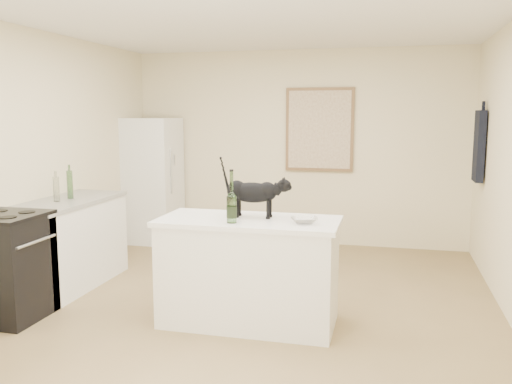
# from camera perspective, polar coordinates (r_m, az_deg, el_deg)

# --- Properties ---
(floor) EXTENTS (5.50, 5.50, 0.00)m
(floor) POSITION_cam_1_polar(r_m,az_deg,el_deg) (4.92, -1.30, -12.70)
(floor) COLOR #91764D
(floor) RESTS_ON ground
(ceiling) EXTENTS (5.50, 5.50, 0.00)m
(ceiling) POSITION_cam_1_polar(r_m,az_deg,el_deg) (4.67, -1.42, 18.63)
(ceiling) COLOR white
(ceiling) RESTS_ON ground
(wall_back) EXTENTS (4.50, 0.00, 4.50)m
(wall_back) POSITION_cam_1_polar(r_m,az_deg,el_deg) (7.29, 4.39, 4.67)
(wall_back) COLOR beige
(wall_back) RESTS_ON ground
(wall_front) EXTENTS (4.50, 0.00, 4.50)m
(wall_front) POSITION_cam_1_polar(r_m,az_deg,el_deg) (2.12, -21.49, -4.99)
(wall_front) COLOR beige
(wall_front) RESTS_ON ground
(wall_left) EXTENTS (0.00, 5.50, 5.50)m
(wall_left) POSITION_cam_1_polar(r_m,az_deg,el_deg) (5.64, -24.00, 2.89)
(wall_left) COLOR beige
(wall_left) RESTS_ON ground
(island_base) EXTENTS (1.44, 0.67, 0.86)m
(island_base) POSITION_cam_1_polar(r_m,az_deg,el_deg) (4.57, -0.77, -8.65)
(island_base) COLOR white
(island_base) RESTS_ON floor
(island_top) EXTENTS (1.50, 0.70, 0.04)m
(island_top) POSITION_cam_1_polar(r_m,az_deg,el_deg) (4.46, -0.78, -3.12)
(island_top) COLOR white
(island_top) RESTS_ON island_base
(left_cabinets) EXTENTS (0.60, 1.40, 0.86)m
(left_cabinets) POSITION_cam_1_polar(r_m,az_deg,el_deg) (5.85, -19.35, -5.35)
(left_cabinets) COLOR white
(left_cabinets) RESTS_ON floor
(left_countertop) EXTENTS (0.62, 1.44, 0.04)m
(left_countertop) POSITION_cam_1_polar(r_m,az_deg,el_deg) (5.76, -19.57, -0.99)
(left_countertop) COLOR gray
(left_countertop) RESTS_ON left_cabinets
(stove) EXTENTS (0.60, 0.60, 0.90)m
(stove) POSITION_cam_1_polar(r_m,az_deg,el_deg) (5.14, -24.90, -7.29)
(stove) COLOR black
(stove) RESTS_ON floor
(fridge) EXTENTS (0.68, 0.68, 1.70)m
(fridge) POSITION_cam_1_polar(r_m,az_deg,el_deg) (7.54, -10.96, 1.23)
(fridge) COLOR white
(fridge) RESTS_ON floor
(artwork_frame) EXTENTS (0.90, 0.03, 1.10)m
(artwork_frame) POSITION_cam_1_polar(r_m,az_deg,el_deg) (7.21, 6.74, 6.58)
(artwork_frame) COLOR brown
(artwork_frame) RESTS_ON wall_back
(artwork_canvas) EXTENTS (0.82, 0.00, 1.02)m
(artwork_canvas) POSITION_cam_1_polar(r_m,az_deg,el_deg) (7.19, 6.72, 6.58)
(artwork_canvas) COLOR beige
(artwork_canvas) RESTS_ON wall_back
(hanging_garment) EXTENTS (0.08, 0.34, 0.80)m
(hanging_garment) POSITION_cam_1_polar(r_m,az_deg,el_deg) (6.56, 22.59, 4.52)
(hanging_garment) COLOR black
(hanging_garment) RESTS_ON wall_right
(black_cat) EXTENTS (0.54, 0.16, 0.38)m
(black_cat) POSITION_cam_1_polar(r_m,az_deg,el_deg) (4.50, -0.39, -0.34)
(black_cat) COLOR black
(black_cat) RESTS_ON island_top
(wine_bottle) EXTENTS (0.10, 0.10, 0.38)m
(wine_bottle) POSITION_cam_1_polar(r_m,az_deg,el_deg) (4.27, -2.61, -0.80)
(wine_bottle) COLOR #2E5B24
(wine_bottle) RESTS_ON island_top
(glass_bowl) EXTENTS (0.26, 0.26, 0.05)m
(glass_bowl) POSITION_cam_1_polar(r_m,az_deg,el_deg) (4.27, 5.15, -3.03)
(glass_bowl) COLOR white
(glass_bowl) RESTS_ON island_top
(fridge_paper) EXTENTS (0.04, 0.12, 0.15)m
(fridge_paper) POSITION_cam_1_polar(r_m,az_deg,el_deg) (7.39, -8.51, 3.42)
(fridge_paper) COLOR white
(fridge_paper) RESTS_ON fridge
(counter_bottle_cluster) EXTENTS (0.09, 0.25, 0.29)m
(counter_bottle_cluster) POSITION_cam_1_polar(r_m,az_deg,el_deg) (5.73, -19.72, 0.52)
(counter_bottle_cluster) COLOR #909B8F
(counter_bottle_cluster) RESTS_ON left_countertop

